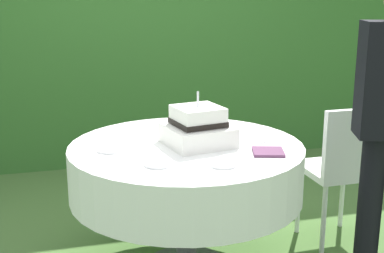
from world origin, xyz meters
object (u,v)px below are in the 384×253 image
object	(u,v)px
garden_chair	(344,163)
serving_plate_right	(256,140)
serving_plate_near	(158,164)
cake_table	(186,169)
serving_plate_far	(110,150)
wedding_cake	(198,127)
napkin_stack	(268,152)
serving_plate_left	(223,165)

from	to	relation	value
garden_chair	serving_plate_right	bearing A→B (deg)	-173.00
serving_plate_near	serving_plate_right	bearing A→B (deg)	23.54
cake_table	serving_plate_right	size ratio (longest dim) A/B	11.01
cake_table	serving_plate_far	xyz separation A→B (m)	(-0.41, -0.01, 0.15)
wedding_cake	serving_plate_near	world-z (taller)	wedding_cake
serving_plate_right	garden_chair	world-z (taller)	garden_chair
serving_plate_near	napkin_stack	world-z (taller)	napkin_stack
cake_table	wedding_cake	world-z (taller)	wedding_cake
napkin_stack	garden_chair	bearing A→B (deg)	25.00
serving_plate_near	garden_chair	world-z (taller)	garden_chair
wedding_cake	serving_plate_right	xyz separation A→B (m)	(0.32, -0.03, -0.09)
wedding_cake	cake_table	bearing A→B (deg)	174.86
wedding_cake	serving_plate_far	size ratio (longest dim) A/B	2.87
serving_plate_right	garden_chair	distance (m)	0.64
serving_plate_left	serving_plate_right	distance (m)	0.46
serving_plate_near	napkin_stack	size ratio (longest dim) A/B	0.81
cake_table	serving_plate_left	world-z (taller)	serving_plate_left
serving_plate_right	napkin_stack	size ratio (longest dim) A/B	0.74
napkin_stack	garden_chair	world-z (taller)	garden_chair
serving_plate_right	napkin_stack	world-z (taller)	napkin_stack
serving_plate_left	napkin_stack	bearing A→B (deg)	24.53
serving_plate_near	napkin_stack	bearing A→B (deg)	4.49
serving_plate_far	serving_plate_right	xyz separation A→B (m)	(0.79, -0.03, 0.00)
cake_table	serving_plate_far	distance (m)	0.43
serving_plate_near	serving_plate_right	distance (m)	0.65
cake_table	garden_chair	bearing A→B (deg)	2.05
serving_plate_left	cake_table	bearing A→B (deg)	102.20
serving_plate_left	garden_chair	bearing A→B (deg)	24.85
serving_plate_far	napkin_stack	bearing A→B (deg)	-17.71
serving_plate_near	serving_plate_left	size ratio (longest dim) A/B	0.98
wedding_cake	serving_plate_near	bearing A→B (deg)	-133.64
garden_chair	wedding_cake	bearing A→B (deg)	-177.44
serving_plate_left	serving_plate_near	bearing A→B (deg)	164.41
wedding_cake	serving_plate_right	bearing A→B (deg)	-5.85
cake_table	garden_chair	xyz separation A→B (m)	(0.98, 0.04, -0.06)
cake_table	serving_plate_far	size ratio (longest dim) A/B	9.47
garden_chair	serving_plate_left	bearing A→B (deg)	-155.15
serving_plate_near	serving_plate_far	distance (m)	0.35
wedding_cake	serving_plate_left	distance (m)	0.39
cake_table	serving_plate_left	size ratio (longest dim) A/B	9.85
serving_plate_far	napkin_stack	size ratio (longest dim) A/B	0.86
cake_table	serving_plate_right	distance (m)	0.41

